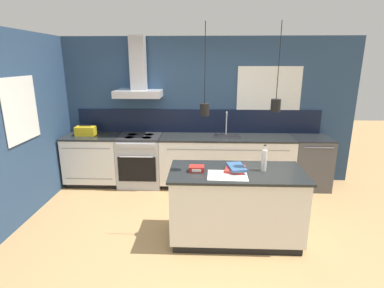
{
  "coord_description": "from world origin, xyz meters",
  "views": [
    {
      "loc": [
        0.09,
        -3.39,
        2.19
      ],
      "look_at": [
        -0.06,
        0.69,
        1.05
      ],
      "focal_mm": 28.0,
      "sensor_mm": 36.0,
      "label": 1
    }
  ],
  "objects_px": {
    "red_supply_box": "(197,169)",
    "yellow_toolbox": "(86,131)",
    "oven_range": "(141,160)",
    "dishwasher": "(310,162)",
    "bottle_on_island": "(264,160)",
    "book_stack": "(236,168)"
  },
  "relations": [
    {
      "from": "red_supply_box",
      "to": "yellow_toolbox",
      "type": "xyz_separation_m",
      "value": [
        -2.01,
        1.72,
        0.05
      ]
    },
    {
      "from": "oven_range",
      "to": "red_supply_box",
      "type": "xyz_separation_m",
      "value": [
        1.05,
        -1.71,
        0.49
      ]
    },
    {
      "from": "dishwasher",
      "to": "bottle_on_island",
      "type": "xyz_separation_m",
      "value": [
        -1.16,
        -1.66,
        0.59
      ]
    },
    {
      "from": "book_stack",
      "to": "oven_range",
      "type": "bearing_deg",
      "value": 132.15
    },
    {
      "from": "dishwasher",
      "to": "yellow_toolbox",
      "type": "height_order",
      "value": "yellow_toolbox"
    },
    {
      "from": "oven_range",
      "to": "dishwasher",
      "type": "relative_size",
      "value": 1.0
    },
    {
      "from": "oven_range",
      "to": "red_supply_box",
      "type": "bearing_deg",
      "value": -58.42
    },
    {
      "from": "oven_range",
      "to": "yellow_toolbox",
      "type": "distance_m",
      "value": 1.1
    },
    {
      "from": "book_stack",
      "to": "red_supply_box",
      "type": "height_order",
      "value": "same"
    },
    {
      "from": "book_stack",
      "to": "yellow_toolbox",
      "type": "xyz_separation_m",
      "value": [
        -2.48,
        1.68,
        0.05
      ]
    },
    {
      "from": "bottle_on_island",
      "to": "yellow_toolbox",
      "type": "bearing_deg",
      "value": 149.54
    },
    {
      "from": "oven_range",
      "to": "yellow_toolbox",
      "type": "bearing_deg",
      "value": 179.74
    },
    {
      "from": "yellow_toolbox",
      "to": "bottle_on_island",
      "type": "bearing_deg",
      "value": -30.46
    },
    {
      "from": "yellow_toolbox",
      "to": "dishwasher",
      "type": "bearing_deg",
      "value": -0.0
    },
    {
      "from": "oven_range",
      "to": "dishwasher",
      "type": "distance_m",
      "value": 3.02
    },
    {
      "from": "bottle_on_island",
      "to": "red_supply_box",
      "type": "bearing_deg",
      "value": -175.75
    },
    {
      "from": "yellow_toolbox",
      "to": "oven_range",
      "type": "bearing_deg",
      "value": -0.26
    },
    {
      "from": "bottle_on_island",
      "to": "book_stack",
      "type": "xyz_separation_m",
      "value": [
        -0.34,
        -0.03,
        -0.1
      ]
    },
    {
      "from": "bottle_on_island",
      "to": "red_supply_box",
      "type": "distance_m",
      "value": 0.82
    },
    {
      "from": "oven_range",
      "to": "book_stack",
      "type": "bearing_deg",
      "value": -47.85
    },
    {
      "from": "red_supply_box",
      "to": "yellow_toolbox",
      "type": "relative_size",
      "value": 0.53
    },
    {
      "from": "book_stack",
      "to": "bottle_on_island",
      "type": "bearing_deg",
      "value": 4.89
    }
  ]
}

